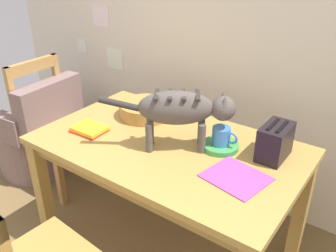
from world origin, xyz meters
TOP-DOWN VIEW (x-y plane):
  - wall_rear at (-0.00, 2.09)m, footprint 4.31×0.11m
  - dining_table at (-0.07, 1.33)m, footprint 1.38×0.83m
  - cat at (0.01, 1.34)m, footprint 0.57×0.41m
  - saucer_bowl at (0.18, 1.45)m, footprint 0.19×0.19m
  - coffee_mug at (0.18, 1.45)m, footprint 0.14×0.09m
  - magazine at (0.36, 1.26)m, footprint 0.30×0.28m
  - book_stack at (-0.50, 1.19)m, footprint 0.19×0.15m
  - wicker_basket at (-0.38, 1.52)m, footprint 0.31×0.31m
  - toaster at (0.42, 1.52)m, footprint 0.12×0.20m
  - wooden_chair_near at (-1.14, 1.42)m, footprint 0.42×0.42m
  - wicker_armchair at (-1.42, 1.44)m, footprint 0.62×0.63m

SIDE VIEW (x-z plane):
  - wicker_armchair at x=-1.42m, z-range -0.12..0.66m
  - wooden_chair_near at x=-1.14m, z-range -0.01..0.92m
  - dining_table at x=-0.07m, z-range 0.28..1.00m
  - magazine at x=0.36m, z-range 0.73..0.73m
  - saucer_bowl at x=0.18m, z-range 0.73..0.75m
  - book_stack at x=-0.50m, z-range 0.73..0.76m
  - wicker_basket at x=-0.38m, z-range 0.73..0.81m
  - coffee_mug at x=0.18m, z-range 0.75..0.85m
  - toaster at x=0.42m, z-range 0.73..0.90m
  - cat at x=0.01m, z-range 0.79..1.10m
  - wall_rear at x=0.00m, z-range 0.00..2.50m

